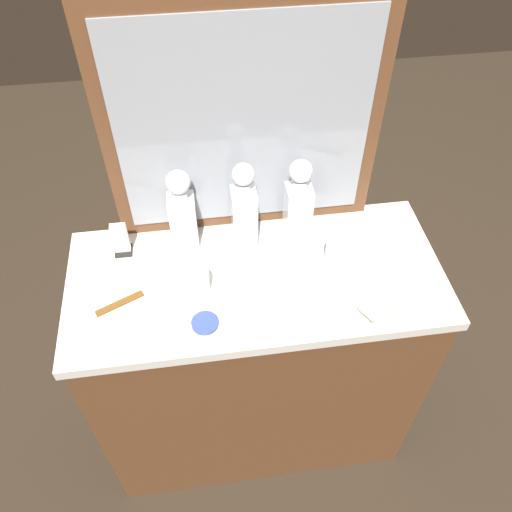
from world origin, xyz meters
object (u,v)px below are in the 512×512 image
tortoiseshell_comb (120,303)px  napkin_holder (121,241)px  crystal_decanter_right (244,216)px  crystal_tumbler_far_left (196,283)px  crystal_decanter_far_right (183,215)px  crystal_decanter_center (298,210)px  silver_brush_far_left (385,303)px  porcelain_dish (205,323)px  crystal_tumbler_front (340,254)px

tortoiseshell_comb → napkin_holder: bearing=88.5°
crystal_decanter_right → crystal_tumbler_far_left: crystal_decanter_right is taller
crystal_decanter_far_right → crystal_decanter_center: size_ratio=0.91×
silver_brush_far_left → porcelain_dish: (-0.49, 0.01, -0.01)m
crystal_decanter_far_right → crystal_decanter_center: bearing=-5.7°
crystal_decanter_right → porcelain_dish: size_ratio=4.16×
porcelain_dish → napkin_holder: 0.37m
crystal_decanter_right → crystal_decanter_far_right: bearing=166.0°
crystal_tumbler_far_left → silver_brush_far_left: (0.50, -0.12, -0.03)m
crystal_decanter_right → tortoiseshell_comb: crystal_decanter_right is taller
crystal_decanter_right → silver_brush_far_left: bearing=-38.8°
crystal_decanter_far_right → porcelain_dish: size_ratio=3.64×
crystal_decanter_center → silver_brush_far_left: size_ratio=1.81×
silver_brush_far_left → napkin_holder: size_ratio=1.46×
crystal_decanter_far_right → crystal_decanter_right: 0.18m
porcelain_dish → crystal_decanter_right: bearing=62.7°
crystal_decanter_center → napkin_holder: 0.53m
tortoiseshell_comb → crystal_tumbler_far_left: bearing=3.5°
crystal_tumbler_far_left → napkin_holder: napkin_holder is taller
porcelain_dish → tortoiseshell_comb: porcelain_dish is taller
crystal_decanter_far_right → crystal_tumbler_far_left: bearing=-84.2°
crystal_decanter_right → porcelain_dish: bearing=-117.3°
crystal_tumbler_far_left → porcelain_dish: bearing=-82.9°
crystal_tumbler_front → crystal_decanter_far_right: bearing=161.2°
crystal_decanter_right → crystal_tumbler_front: crystal_decanter_right is taller
crystal_decanter_far_right → napkin_holder: bearing=-174.4°
crystal_decanter_center → crystal_decanter_right: (-0.16, -0.01, 0.01)m
crystal_decanter_far_right → tortoiseshell_comb: crystal_decanter_far_right is taller
crystal_tumbler_front → napkin_holder: size_ratio=0.76×
porcelain_dish → napkin_holder: bearing=126.6°
crystal_decanter_center → crystal_decanter_right: 0.16m
crystal_decanter_far_right → porcelain_dish: (0.03, -0.32, -0.10)m
crystal_decanter_right → porcelain_dish: (-0.14, -0.27, -0.12)m
silver_brush_far_left → porcelain_dish: size_ratio=2.20×
tortoiseshell_comb → napkin_holder: napkin_holder is taller
crystal_decanter_center → crystal_decanter_right: crystal_decanter_right is taller
crystal_tumbler_far_left → napkin_holder: size_ratio=0.76×
crystal_tumbler_front → crystal_tumbler_far_left: (-0.42, -0.06, 0.00)m
crystal_tumbler_front → tortoiseshell_comb: 0.64m
porcelain_dish → tortoiseshell_comb: size_ratio=0.55×
crystal_decanter_right → tortoiseshell_comb: 0.42m
crystal_tumbler_front → silver_brush_far_left: size_ratio=0.52×
crystal_tumbler_far_left → napkin_holder: (-0.21, 0.19, 0.01)m
crystal_decanter_center → porcelain_dish: 0.43m
crystal_decanter_far_right → crystal_tumbler_front: crystal_decanter_far_right is taller
crystal_decanter_far_right → crystal_decanter_center: crystal_decanter_center is taller
crystal_tumbler_front → porcelain_dish: 0.44m
tortoiseshell_comb → crystal_decanter_center: bearing=19.3°
crystal_decanter_far_right → napkin_holder: (-0.19, -0.02, -0.06)m
tortoiseshell_comb → napkin_holder: 0.20m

